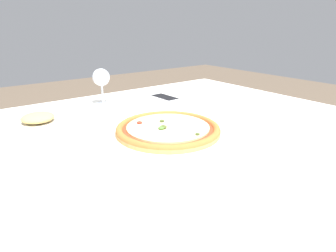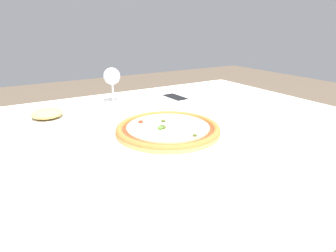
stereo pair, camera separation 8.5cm
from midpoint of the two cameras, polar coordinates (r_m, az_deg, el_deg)
dining_table at (r=0.97m, az=0.10°, el=-4.04°), size 1.33×1.15×0.73m
pizza_plate at (r=0.85m, az=-2.85°, el=-0.89°), size 0.37×0.37×0.04m
fork at (r=0.76m, az=-23.44°, el=-6.50°), size 0.06×0.17×0.00m
wine_glass_far_left at (r=1.21m, az=-15.41°, el=9.19°), size 0.07×0.07×0.15m
cell_phone at (r=1.28m, az=-2.56°, el=5.70°), size 0.08×0.15×0.01m
side_plate at (r=1.06m, az=-26.99°, el=0.99°), size 0.18×0.18×0.04m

